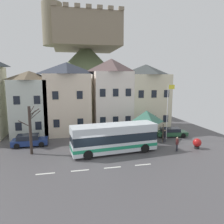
% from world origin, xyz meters
% --- Properties ---
extents(ground_plane, '(40.00, 60.00, 0.07)m').
position_xyz_m(ground_plane, '(0.00, -0.00, -0.03)').
color(ground_plane, '#4C4A4D').
extents(townhouse_01, '(5.01, 5.70, 9.24)m').
position_xyz_m(townhouse_01, '(-7.47, 11.82, 4.62)').
color(townhouse_01, silver).
rests_on(townhouse_01, ground_plane).
extents(townhouse_02, '(6.47, 5.79, 10.53)m').
position_xyz_m(townhouse_02, '(-2.24, 11.86, 5.26)').
color(townhouse_02, beige).
rests_on(townhouse_02, ground_plane).
extents(townhouse_03, '(5.62, 5.67, 11.16)m').
position_xyz_m(townhouse_03, '(4.45, 11.80, 5.58)').
color(townhouse_03, silver).
rests_on(townhouse_03, ground_plane).
extents(townhouse_04, '(6.04, 6.99, 10.42)m').
position_xyz_m(townhouse_04, '(10.29, 12.46, 5.21)').
color(townhouse_04, beige).
rests_on(townhouse_04, ground_plane).
extents(hilltop_castle, '(32.33, 32.33, 23.64)m').
position_xyz_m(hilltop_castle, '(2.53, 31.71, 9.08)').
color(hilltop_castle, '#586645').
rests_on(hilltop_castle, ground_plane).
extents(transit_bus, '(9.72, 3.56, 3.18)m').
position_xyz_m(transit_bus, '(2.57, 1.86, 1.60)').
color(transit_bus, silver).
rests_on(transit_bus, ground_plane).
extents(bus_shelter, '(3.60, 3.60, 3.98)m').
position_xyz_m(bus_shelter, '(7.93, 5.82, 3.17)').
color(bus_shelter, '#473D33').
rests_on(bus_shelter, ground_plane).
extents(parked_car_01, '(4.22, 2.02, 1.39)m').
position_xyz_m(parked_car_01, '(-7.04, 6.41, 0.68)').
color(parked_car_01, navy).
rests_on(parked_car_01, ground_plane).
extents(parked_car_02, '(4.47, 2.32, 1.21)m').
position_xyz_m(parked_car_02, '(12.02, 6.56, 0.60)').
color(parked_car_02, '#295A39').
rests_on(parked_car_02, ground_plane).
extents(pedestrian_00, '(0.32, 0.31, 1.67)m').
position_xyz_m(pedestrian_00, '(9.80, 4.13, 0.98)').
color(pedestrian_00, '#2D2D38').
rests_on(pedestrian_00, ground_plane).
extents(pedestrian_01, '(0.32, 0.34, 1.64)m').
position_xyz_m(pedestrian_01, '(9.66, 0.74, 0.92)').
color(pedestrian_01, '#2D2D38').
rests_on(pedestrian_01, ground_plane).
extents(public_bench, '(1.53, 0.48, 0.87)m').
position_xyz_m(public_bench, '(9.37, 8.22, 0.47)').
color(public_bench, '#473828').
rests_on(public_bench, ground_plane).
extents(flagpole, '(0.95, 0.10, 7.43)m').
position_xyz_m(flagpole, '(10.75, 5.36, 4.29)').
color(flagpole, silver).
rests_on(flagpole, ground_plane).
extents(harbour_buoy, '(0.98, 0.98, 1.23)m').
position_xyz_m(harbour_buoy, '(12.39, 0.97, 0.69)').
color(harbour_buoy, black).
rests_on(harbour_buoy, ground_plane).
extents(bare_tree_00, '(2.36, 2.21, 5.27)m').
position_xyz_m(bare_tree_00, '(-6.35, 3.31, 2.83)').
color(bare_tree_00, '#382D28').
rests_on(bare_tree_00, ground_plane).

